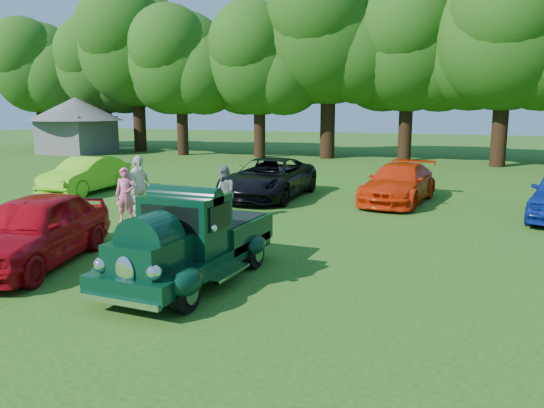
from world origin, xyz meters
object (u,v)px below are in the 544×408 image
at_px(spectator_pink, 125,195).
at_px(spectator_grey, 224,193).
at_px(hero_pickup, 192,243).
at_px(back_car_orange, 399,183).
at_px(red_convertible, 33,230).
at_px(back_car_lime, 86,175).
at_px(spectator_white, 138,187).
at_px(gazebo, 76,119).
at_px(back_car_black, 269,178).

bearing_deg(spectator_pink, spectator_grey, 6.19).
xyz_separation_m(hero_pickup, back_car_orange, (2.09, 9.81, -0.06)).
bearing_deg(spectator_grey, back_car_orange, 98.09).
height_order(hero_pickup, spectator_pink, hero_pickup).
bearing_deg(red_convertible, back_car_orange, 44.85).
relative_size(hero_pickup, back_car_orange, 0.93).
xyz_separation_m(red_convertible, spectator_grey, (1.46, 5.46, 0.04)).
distance_m(hero_pickup, back_car_lime, 11.77).
relative_size(hero_pickup, spectator_pink, 2.74).
bearing_deg(back_car_lime, spectator_white, -39.37).
height_order(back_car_lime, back_car_orange, back_car_lime).
xyz_separation_m(back_car_lime, back_car_orange, (11.25, 2.42, -0.01)).
bearing_deg(red_convertible, spectator_grey, 58.66).
bearing_deg(gazebo, hero_pickup, -43.46).
bearing_deg(back_car_lime, gazebo, 127.80).
relative_size(spectator_pink, gazebo, 0.24).
distance_m(spectator_pink, spectator_grey, 2.74).
bearing_deg(gazebo, back_car_lime, -46.27).
height_order(spectator_pink, spectator_grey, spectator_grey).
height_order(red_convertible, spectator_white, spectator_white).
distance_m(back_car_lime, back_car_orange, 11.50).
distance_m(hero_pickup, spectator_grey, 5.48).
xyz_separation_m(spectator_pink, spectator_white, (0.05, 0.52, 0.14)).
relative_size(spectator_pink, spectator_white, 0.84).
bearing_deg(red_convertible, back_car_black, 66.45).
distance_m(red_convertible, spectator_grey, 5.65).
xyz_separation_m(hero_pickup, spectator_grey, (-2.04, 5.08, 0.06)).
xyz_separation_m(back_car_black, spectator_white, (-2.05, -4.73, 0.21)).
relative_size(back_car_black, spectator_grey, 3.29).
bearing_deg(spectator_grey, back_car_lime, -148.78).
bearing_deg(hero_pickup, back_car_black, 104.54).
bearing_deg(spectator_pink, spectator_white, 60.82).
bearing_deg(back_car_black, back_car_orange, 7.91).
height_order(back_car_orange, spectator_pink, spectator_pink).
bearing_deg(red_convertible, spectator_white, 84.31).
distance_m(hero_pickup, spectator_pink, 5.78).
relative_size(spectator_white, gazebo, 0.28).
xyz_separation_m(hero_pickup, back_car_lime, (-9.15, 7.40, -0.04)).
xyz_separation_m(back_car_orange, gazebo, (-24.33, 11.26, 1.75)).
bearing_deg(spectator_pink, back_car_lime, 118.46).
xyz_separation_m(back_car_black, back_car_orange, (4.42, 0.84, -0.05)).
bearing_deg(back_car_orange, spectator_grey, -126.60).
bearing_deg(spectator_grey, spectator_pink, -100.91).
bearing_deg(spectator_white, spectator_grey, -68.58).
relative_size(red_convertible, spectator_grey, 2.77).
xyz_separation_m(back_car_orange, spectator_white, (-6.46, -5.57, 0.26)).
relative_size(red_convertible, back_car_orange, 0.95).
bearing_deg(spectator_white, red_convertible, -167.77).
height_order(back_car_black, spectator_pink, spectator_pink).
xyz_separation_m(red_convertible, back_car_orange, (5.59, 10.19, -0.07)).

